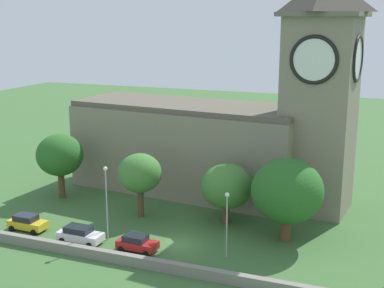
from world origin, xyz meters
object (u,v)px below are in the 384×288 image
object	(u,v)px
car_yellow	(27,222)
car_red	(137,243)
streetlamp_central	(227,214)
tree_riverside_east	(60,155)
tree_churchyard	(140,173)
church	(223,133)
tree_riverside_west	(227,186)
streetlamp_west_mid	(106,192)
car_white	(80,234)
tree_by_tower	(287,191)

from	to	relation	value
car_yellow	car_red	size ratio (longest dim) A/B	1.04
streetlamp_central	tree_riverside_east	bearing A→B (deg)	160.23
car_red	tree_churchyard	size ratio (longest dim) A/B	0.54
church	tree_riverside_west	xyz separation A→B (m)	(3.49, -9.57, -3.89)
church	streetlamp_west_mid	xyz separation A→B (m)	(-6.58, -18.46, -3.04)
car_white	streetlamp_west_mid	xyz separation A→B (m)	(2.34, 1.61, 4.32)
tree_riverside_west	tree_churchyard	size ratio (longest dim) A/B	0.92
tree_riverside_east	tree_churchyard	xyz separation A→B (m)	(12.50, -2.37, -0.39)
church	tree_riverside_west	bearing A→B (deg)	-69.96
tree_riverside_east	car_white	bearing A→B (deg)	-48.30
tree_by_tower	car_white	bearing A→B (deg)	-157.64
church	tree_by_tower	bearing A→B (deg)	-48.30
car_white	streetlamp_west_mid	world-z (taller)	streetlamp_west_mid
car_yellow	tree_riverside_west	distance (m)	22.14
tree_riverside_west	tree_by_tower	distance (m)	7.67
church	tree_by_tower	distance (m)	16.32
car_yellow	tree_riverside_east	world-z (taller)	tree_riverside_east
streetlamp_central	tree_riverside_east	distance (m)	26.60
car_red	tree_churchyard	world-z (taller)	tree_churchyard
tree_riverside_west	tree_churchyard	distance (m)	10.03
streetlamp_west_mid	tree_riverside_west	xyz separation A→B (m)	(10.07, 8.89, -0.84)
church	tree_riverside_east	distance (m)	21.02
car_white	tree_by_tower	xyz separation A→B (m)	(19.62, 8.07, 4.53)
car_yellow	streetlamp_west_mid	distance (m)	10.44
church	tree_churchyard	world-z (taller)	church
tree_churchyard	tree_by_tower	size ratio (longest dim) A/B	0.86
car_yellow	tree_churchyard	xyz separation A→B (m)	(9.70, 8.09, 4.36)
streetlamp_central	tree_churchyard	distance (m)	14.17
tree_riverside_east	church	bearing A→B (deg)	25.33
tree_riverside_west	tree_riverside_east	xyz separation A→B (m)	(-22.34, 0.64, 1.28)
car_red	tree_churchyard	bearing A→B (deg)	114.27
streetlamp_west_mid	car_white	bearing A→B (deg)	-145.47
church	streetlamp_central	world-z (taller)	church
car_red	church	bearing A→B (deg)	82.67
tree_by_tower	tree_riverside_west	bearing A→B (deg)	161.33
streetlamp_west_mid	streetlamp_central	world-z (taller)	streetlamp_west_mid
streetlamp_west_mid	tree_by_tower	xyz separation A→B (m)	(17.27, 6.46, 0.20)
streetlamp_west_mid	tree_churchyard	xyz separation A→B (m)	(0.23, 7.16, 0.04)
car_white	tree_churchyard	distance (m)	10.14
tree_churchyard	tree_by_tower	xyz separation A→B (m)	(17.04, -0.71, 0.16)
car_red	tree_by_tower	world-z (taller)	tree_by_tower
car_yellow	tree_riverside_west	xyz separation A→B (m)	(19.54, 9.82, 3.47)
church	streetlamp_central	bearing A→B (deg)	-71.05
church	car_white	distance (m)	23.17
streetlamp_central	tree_by_tower	world-z (taller)	tree_by_tower
car_red	streetlamp_west_mid	world-z (taller)	streetlamp_west_mid
car_yellow	streetlamp_central	world-z (taller)	streetlamp_central
church	car_yellow	world-z (taller)	church
church	tree_by_tower	xyz separation A→B (m)	(10.69, -12.00, -2.84)
church	car_red	world-z (taller)	church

